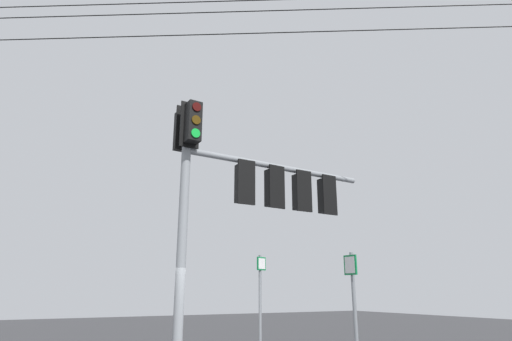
{
  "coord_description": "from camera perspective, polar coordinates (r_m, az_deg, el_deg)",
  "views": [
    {
      "loc": [
        8.45,
        -3.52,
        2.04
      ],
      "look_at": [
        -0.04,
        1.12,
        4.81
      ],
      "focal_mm": 29.76,
      "sensor_mm": 36.0,
      "label": 1
    }
  ],
  "objects": [
    {
      "name": "route_sign_primary",
      "position": [
        8.15,
        13.12,
        -18.48
      ],
      "size": [
        0.3,
        0.1,
        2.74
      ],
      "color": "slate",
      "rests_on": "ground"
    },
    {
      "name": "signal_mast_assembly",
      "position": [
        9.76,
        -1.74,
        -2.28
      ],
      "size": [
        0.97,
        5.19,
        6.06
      ],
      "color": "gray",
      "rests_on": "ground"
    },
    {
      "name": "route_sign_secondary",
      "position": [
        10.6,
        0.6,
        -17.77
      ],
      "size": [
        0.15,
        0.3,
        2.91
      ],
      "color": "slate",
      "rests_on": "ground"
    }
  ]
}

